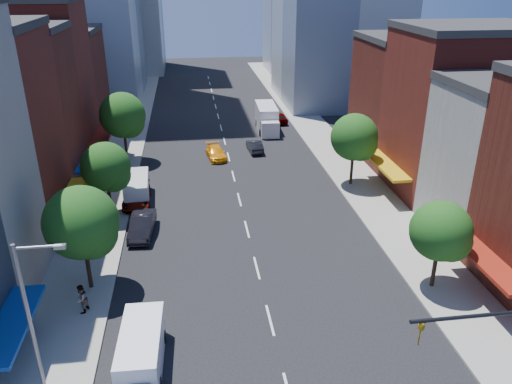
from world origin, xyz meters
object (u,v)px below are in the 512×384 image
parked_car_rear (137,195)px  traffic_car_far (279,117)px  traffic_car_oncoming (255,146)px  pedestrian_far (81,299)px  parked_car_second (142,225)px  cargo_van_far (137,189)px  taxi (216,152)px  box_truck (267,119)px  parked_car_third (136,197)px  cargo_van_near (141,352)px

parked_car_rear → traffic_car_far: 30.46m
parked_car_rear → traffic_car_oncoming: size_ratio=1.14×
parked_car_rear → traffic_car_far: traffic_car_far is taller
pedestrian_far → parked_car_second: bearing=-174.2°
cargo_van_far → traffic_car_far: (17.82, 24.29, -0.40)m
cargo_van_far → taxi: size_ratio=1.18×
parked_car_rear → taxi: (8.03, 11.03, -0.01)m
traffic_car_far → box_truck: box_truck is taller
traffic_car_far → traffic_car_oncoming: bearing=59.3°
parked_car_third → cargo_van_near: bearing=-86.9°
parked_car_second → parked_car_rear: 6.57m
cargo_van_near → traffic_car_far: cargo_van_near is taller
parked_car_second → traffic_car_far: 35.48m
cargo_van_far → traffic_car_oncoming: cargo_van_far is taller
traffic_car_far → box_truck: 4.22m
cargo_van_near → traffic_car_far: 49.20m
parked_car_rear → box_truck: bearing=60.5°
traffic_car_oncoming → pedestrian_far: pedestrian_far is taller
parked_car_third → pedestrian_far: bearing=-99.5°
parked_car_second → parked_car_third: bearing=103.2°
parked_car_rear → taxi: size_ratio=1.02×
parked_car_rear → box_truck: size_ratio=0.57×
traffic_car_far → pedestrian_far: size_ratio=2.23×
parked_car_third → cargo_van_far: cargo_van_far is taller
box_truck → pedestrian_far: bearing=-113.0°
parked_car_rear → traffic_car_far: bearing=60.9°
parked_car_second → pedestrian_far: 10.50m
parked_car_rear → parked_car_third: bearing=-83.3°
parked_car_second → traffic_car_far: parked_car_second is taller
taxi → parked_car_rear: bearing=-132.7°
cargo_van_near → taxi: size_ratio=1.17×
cargo_van_near → pedestrian_far: (-4.04, 5.33, -0.02)m
parked_car_third → parked_car_rear: 0.55m
cargo_van_far → traffic_car_far: 30.13m
parked_car_rear → cargo_van_near: 21.98m
cargo_van_near → cargo_van_far: cargo_van_far is taller
cargo_van_near → box_truck: size_ratio=0.66×
box_truck → pedestrian_far: size_ratio=4.30×
traffic_car_far → box_truck: bearing=49.4°
parked_car_third → traffic_car_oncoming: 18.45m
cargo_van_far → taxi: bearing=50.4°
traffic_car_oncoming → parked_car_third: bearing=42.3°
parked_car_second → cargo_van_far: 6.98m
parked_car_third → cargo_van_near: cargo_van_near is taller
traffic_car_far → pedestrian_far: pedestrian_far is taller
parked_car_rear → cargo_van_near: bearing=-78.1°
parked_car_rear → traffic_car_oncoming: (12.79, 12.75, -0.01)m
traffic_car_far → pedestrian_far: bearing=56.5°
parked_car_second → parked_car_rear: size_ratio=1.05×
traffic_car_oncoming → pedestrian_far: 32.85m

